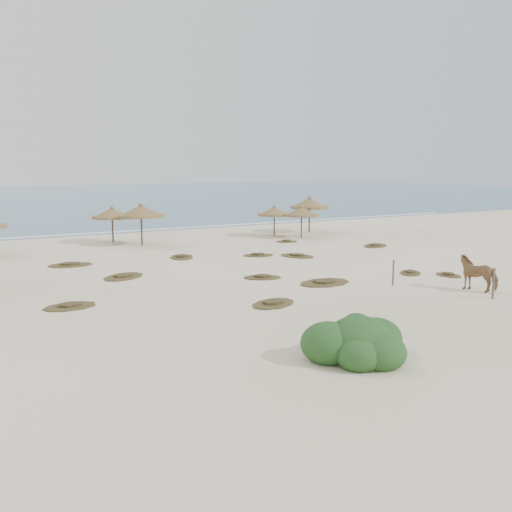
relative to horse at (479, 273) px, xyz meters
name	(u,v)px	position (x,y,z in m)	size (l,w,h in m)	color
ground	(311,293)	(-6.83, 3.23, -0.78)	(160.00, 160.00, 0.00)	#F0E7C5
ocean	(39,198)	(-6.83, 78.23, -0.77)	(200.00, 100.00, 0.01)	#2C6386
foam_line	(133,231)	(-6.83, 29.23, -0.77)	(70.00, 0.60, 0.01)	white
palapa_2	(141,212)	(-8.74, 21.07, 1.54)	(3.85, 3.85, 2.98)	brown
palapa_3	(112,214)	(-10.13, 23.38, 1.28)	(2.99, 2.99, 2.66)	brown
palapa_4	(274,212)	(1.85, 20.84, 1.11)	(3.33, 3.33, 2.43)	brown
palapa_5	(302,212)	(3.16, 19.01, 1.18)	(3.10, 3.10, 2.52)	brown
palapa_6	(310,204)	(5.57, 21.45, 1.55)	(4.20, 4.20, 3.01)	brown
horse	(479,273)	(0.00, 0.00, 0.00)	(0.84, 1.84, 1.56)	#966C44
fence_post_near	(494,283)	(-0.79, -1.42, -0.11)	(0.10, 0.10, 1.33)	brown
fence_post_far	(393,273)	(-2.66, 2.61, -0.17)	(0.09, 0.09, 1.22)	brown
bush	(358,343)	(-10.52, -4.47, -0.29)	(3.32, 2.92, 1.49)	#295323
scrub_0	(70,306)	(-16.67, 5.84, -0.73)	(2.20, 1.53, 0.16)	#4E4522
scrub_1	(124,276)	(-13.10, 10.65, -0.73)	(2.87, 2.65, 0.16)	#4E4522
scrub_2	(262,277)	(-7.13, 7.09, -0.73)	(2.22, 1.92, 0.16)	#4E4522
scrub_3	(297,256)	(-2.00, 11.73, -0.73)	(2.20, 2.65, 0.16)	#4E4522
scrub_4	(411,273)	(0.14, 4.33, -0.73)	(1.89, 1.89, 0.16)	#4E4522
scrub_5	(375,245)	(5.04, 12.71, -0.73)	(2.64, 2.35, 0.16)	#4E4522
scrub_6	(70,265)	(-14.75, 15.33, -0.73)	(2.59, 1.86, 0.16)	#4E4522
scrub_7	(258,255)	(-3.96, 13.12, -0.73)	(2.15, 1.75, 0.16)	#4E4522
scrub_9	(325,282)	(-5.15, 4.56, -0.73)	(2.82, 1.95, 0.16)	#4E4522
scrub_10	(287,241)	(0.83, 17.41, -0.73)	(1.80, 1.50, 0.16)	#4E4522
scrub_11	(273,303)	(-9.38, 2.27, -0.73)	(2.51, 2.09, 0.16)	#4E4522
scrub_12	(448,275)	(1.41, 2.98, -0.73)	(0.96, 1.46, 0.16)	#4E4522
scrub_13	(182,257)	(-8.33, 14.76, -0.73)	(2.06, 2.49, 0.16)	#4E4522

